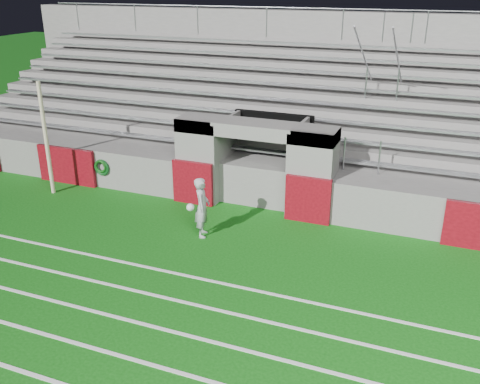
% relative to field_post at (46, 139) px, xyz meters
% --- Properties ---
extents(ground, '(90.00, 90.00, 0.00)m').
position_rel_field_post_xyz_m(ground, '(6.41, -2.05, -1.80)').
color(ground, '#0E540E').
rests_on(ground, ground).
extents(field_post, '(0.12, 0.12, 3.59)m').
position_rel_field_post_xyz_m(field_post, '(0.00, 0.00, 0.00)').
color(field_post, beige).
rests_on(field_post, ground).
extents(stadium_structure, '(26.00, 8.48, 5.42)m').
position_rel_field_post_xyz_m(stadium_structure, '(6.41, 5.91, -0.30)').
color(stadium_structure, slate).
rests_on(stadium_structure, ground).
extents(goalkeeper_with_ball, '(0.63, 0.70, 1.65)m').
position_rel_field_post_xyz_m(goalkeeper_with_ball, '(5.82, -1.00, -0.97)').
color(goalkeeper_with_ball, '#A3A7AC').
rests_on(goalkeeper_with_ball, ground).
extents(hose_coil, '(0.55, 0.14, 0.55)m').
position_rel_field_post_xyz_m(hose_coil, '(1.31, 0.88, -1.04)').
color(hose_coil, '#0D4217').
rests_on(hose_coil, ground).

